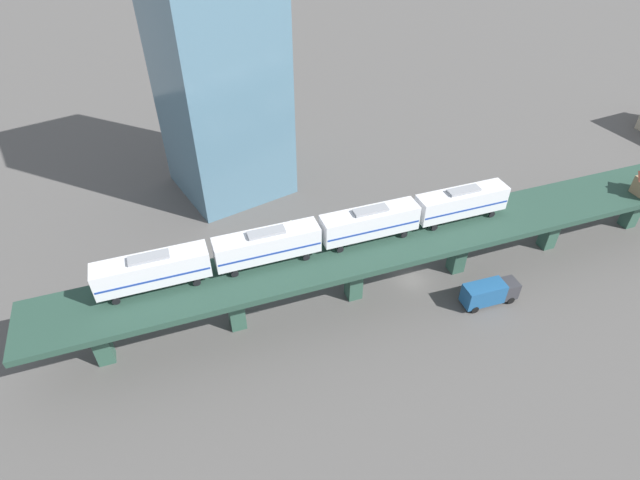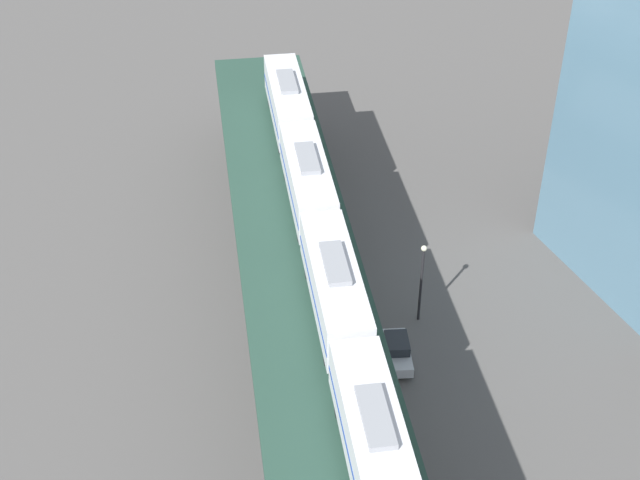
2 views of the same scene
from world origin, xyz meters
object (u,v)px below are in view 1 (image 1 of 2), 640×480
Objects in this scene: street_car_silver at (327,260)px; street_lamp at (292,237)px; subway_train at (320,233)px; delivery_truck at (489,292)px; office_tower at (220,81)px; street_car_black at (449,211)px.

street_lamp reaches higher than street_car_silver.
delivery_truck is at bearing 53.21° from subway_train.
subway_train is 22.81m from delivery_truck.
delivery_truck is at bearing 18.76° from office_tower.
street_car_silver is (-0.81, -22.33, 0.00)m from street_car_black.
street_lamp reaches higher than street_car_black.
street_car_silver is 0.68× the size of street_lamp.
subway_train is 28.19m from street_car_black.
street_car_silver is 0.13× the size of office_tower.
delivery_truck is (12.68, 16.96, -8.49)m from subway_train.
subway_train is at bearing -43.22° from street_car_silver.
subway_train is at bearing -126.79° from delivery_truck.
delivery_truck is 1.09× the size of street_lamp.
street_lamp is at bearing -141.54° from delivery_truck.
delivery_truck is 48.24m from office_tower.
office_tower is at bearing -161.24° from delivery_truck.
delivery_truck is at bearing 38.46° from street_lamp.
street_lamp is at bearing -136.17° from street_car_silver.
street_car_black and street_car_silver have the same top height.
street_car_black is (-3.49, 26.37, -9.31)m from subway_train.
office_tower is (-30.33, 2.35, 7.75)m from subway_train.
office_tower is (-26.02, -1.70, 17.06)m from street_car_silver.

